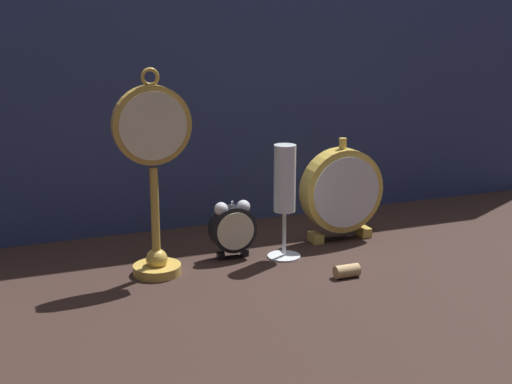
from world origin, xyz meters
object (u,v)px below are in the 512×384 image
object	(u,v)px
pocket_watch_on_stand	(154,172)
mantel_clock_silver	(342,191)
alarm_clock_twin_bell	(233,227)
champagne_flute	(285,188)
wine_cork	(347,271)

from	to	relation	value
pocket_watch_on_stand	mantel_clock_silver	size ratio (longest dim) A/B	1.73
pocket_watch_on_stand	mantel_clock_silver	world-z (taller)	pocket_watch_on_stand
alarm_clock_twin_bell	champagne_flute	world-z (taller)	champagne_flute
pocket_watch_on_stand	alarm_clock_twin_bell	world-z (taller)	pocket_watch_on_stand
pocket_watch_on_stand	mantel_clock_silver	bearing A→B (deg)	7.78
pocket_watch_on_stand	mantel_clock_silver	xyz separation A→B (m)	(0.37, 0.05, -0.08)
pocket_watch_on_stand	alarm_clock_twin_bell	xyz separation A→B (m)	(0.15, 0.03, -0.12)
champagne_flute	pocket_watch_on_stand	bearing A→B (deg)	179.74
alarm_clock_twin_bell	mantel_clock_silver	bearing A→B (deg)	5.06
pocket_watch_on_stand	alarm_clock_twin_bell	size ratio (longest dim) A/B	3.30
alarm_clock_twin_bell	champagne_flute	distance (m)	0.12
pocket_watch_on_stand	wine_cork	distance (m)	0.36
mantel_clock_silver	champagne_flute	distance (m)	0.15
alarm_clock_twin_bell	wine_cork	bearing A→B (deg)	-48.52
pocket_watch_on_stand	champagne_flute	distance (m)	0.24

